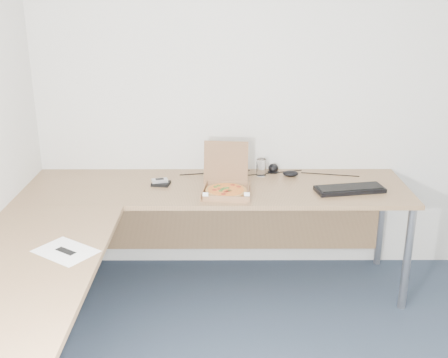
{
  "coord_description": "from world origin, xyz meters",
  "views": [
    {
      "loc": [
        -0.46,
        -1.97,
        1.96
      ],
      "look_at": [
        -0.45,
        1.28,
        0.82
      ],
      "focal_mm": 43.87,
      "sensor_mm": 36.0,
      "label": 1
    }
  ],
  "objects_px": {
    "wallet": "(161,184)",
    "desk": "(160,216)",
    "pizza_box": "(226,188)",
    "keyboard": "(350,189)",
    "drinking_glass": "(261,167)"
  },
  "relations": [
    {
      "from": "pizza_box",
      "to": "keyboard",
      "type": "xyz_separation_m",
      "value": [
        0.79,
        0.03,
        -0.02
      ]
    },
    {
      "from": "pizza_box",
      "to": "drinking_glass",
      "type": "height_order",
      "value": "pizza_box"
    },
    {
      "from": "desk",
      "to": "wallet",
      "type": "relative_size",
      "value": 22.0
    },
    {
      "from": "drinking_glass",
      "to": "wallet",
      "type": "height_order",
      "value": "drinking_glass"
    },
    {
      "from": "pizza_box",
      "to": "wallet",
      "type": "xyz_separation_m",
      "value": [
        -0.43,
        0.15,
        -0.03
      ]
    },
    {
      "from": "desk",
      "to": "wallet",
      "type": "xyz_separation_m",
      "value": [
        -0.04,
        0.45,
        0.04
      ]
    },
    {
      "from": "desk",
      "to": "pizza_box",
      "type": "distance_m",
      "value": 0.49
    },
    {
      "from": "desk",
      "to": "pizza_box",
      "type": "bearing_deg",
      "value": 37.14
    },
    {
      "from": "pizza_box",
      "to": "keyboard",
      "type": "relative_size",
      "value": 0.77
    },
    {
      "from": "keyboard",
      "to": "drinking_glass",
      "type": "bearing_deg",
      "value": 139.97
    },
    {
      "from": "wallet",
      "to": "desk",
      "type": "bearing_deg",
      "value": -75.6
    },
    {
      "from": "drinking_glass",
      "to": "keyboard",
      "type": "bearing_deg",
      "value": -29.56
    },
    {
      "from": "keyboard",
      "to": "wallet",
      "type": "distance_m",
      "value": 1.22
    },
    {
      "from": "drinking_glass",
      "to": "desk",
      "type": "bearing_deg",
      "value": -134.95
    },
    {
      "from": "desk",
      "to": "keyboard",
      "type": "xyz_separation_m",
      "value": [
        1.18,
        0.32,
        0.04
      ]
    }
  ]
}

